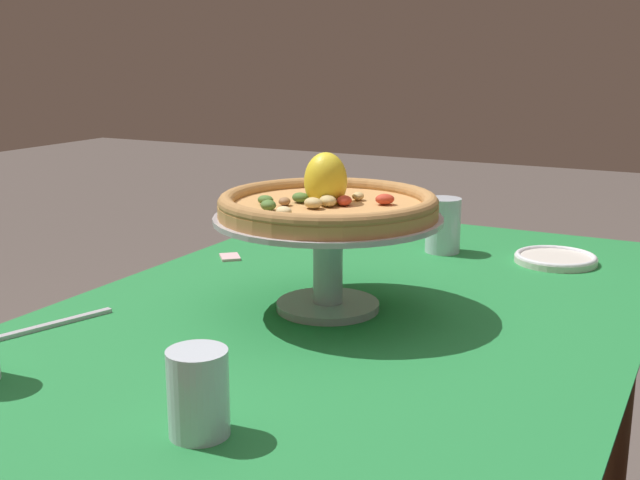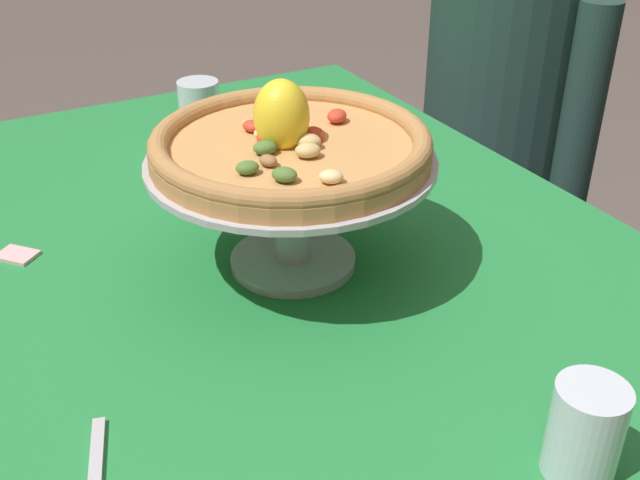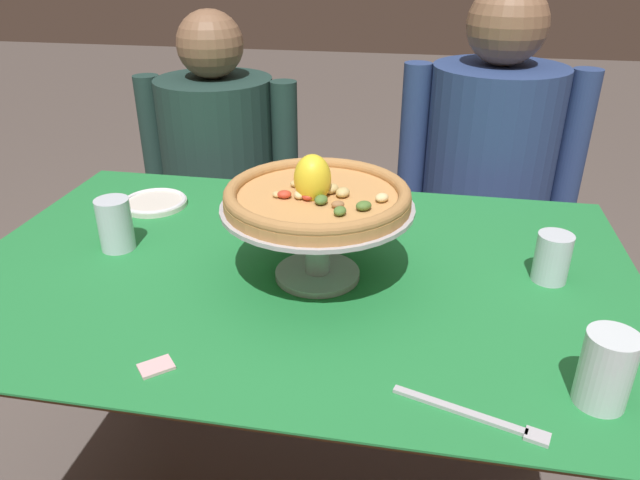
% 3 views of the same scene
% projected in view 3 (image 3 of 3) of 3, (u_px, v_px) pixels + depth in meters
% --- Properties ---
extents(dining_table, '(1.31, 0.86, 0.76)m').
position_uv_depth(dining_table, '(299.00, 314.00, 1.22)').
color(dining_table, brown).
rests_on(dining_table, ground).
extents(pizza_stand, '(0.35, 0.35, 0.15)m').
position_uv_depth(pizza_stand, '(317.00, 226.00, 1.09)').
color(pizza_stand, '#B7B7C1').
rests_on(pizza_stand, dining_table).
extents(pizza, '(0.34, 0.34, 0.10)m').
position_uv_depth(pizza, '(317.00, 195.00, 1.06)').
color(pizza, tan).
rests_on(pizza, pizza_stand).
extents(water_glass_front_right, '(0.07, 0.07, 0.11)m').
position_uv_depth(water_glass_front_right, '(605.00, 373.00, 0.81)').
color(water_glass_front_right, silver).
rests_on(water_glass_front_right, dining_table).
extents(water_glass_side_left, '(0.07, 0.07, 0.11)m').
position_uv_depth(water_glass_side_left, '(116.00, 227.00, 1.22)').
color(water_glass_side_left, silver).
rests_on(water_glass_side_left, dining_table).
extents(water_glass_side_right, '(0.07, 0.07, 0.09)m').
position_uv_depth(water_glass_side_right, '(552.00, 260.00, 1.11)').
color(water_glass_side_right, silver).
rests_on(water_glass_side_right, dining_table).
extents(side_plate, '(0.15, 0.15, 0.02)m').
position_uv_depth(side_plate, '(155.00, 202.00, 1.43)').
color(side_plate, silver).
rests_on(side_plate, dining_table).
extents(dinner_fork, '(0.21, 0.08, 0.01)m').
position_uv_depth(dinner_fork, '(477.00, 417.00, 0.80)').
color(dinner_fork, '#B7B7C1').
rests_on(dinner_fork, dining_table).
extents(sugar_packet, '(0.06, 0.06, 0.00)m').
position_uv_depth(sugar_packet, '(156.00, 367.00, 0.89)').
color(sugar_packet, beige).
rests_on(sugar_packet, dining_table).
extents(diner_left, '(0.52, 0.36, 1.16)m').
position_uv_depth(diner_left, '(223.00, 200.00, 1.97)').
color(diner_left, maroon).
rests_on(diner_left, ground).
extents(diner_right, '(0.54, 0.38, 1.25)m').
position_uv_depth(diner_right, '(483.00, 202.00, 1.82)').
color(diner_right, maroon).
rests_on(diner_right, ground).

